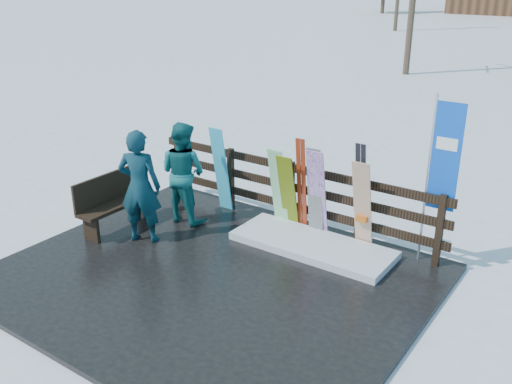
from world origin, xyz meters
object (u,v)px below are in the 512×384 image
Objects in this scene: bench at (114,199)px; person_back at (183,172)px; snowboard_1 at (278,188)px; snowboard_5 at (362,206)px; person_front at (140,187)px; snowboard_3 at (317,195)px; snowboard_4 at (315,193)px; snowboard_2 at (288,193)px; snowboard_0 at (221,170)px; rental_flag at (441,163)px.

person_back reaches higher than bench.
person_back is at bearing -155.33° from snowboard_1.
person_front is at bearing -151.16° from snowboard_5.
snowboard_3 is 0.88× the size of person_back.
snowboard_4 is at bearing -168.24° from person_front.
snowboard_5 is 3.16m from person_back.
bench is 2.97m from snowboard_2.
person_front reaches higher than snowboard_0.
person_front is at bearing -142.84° from snowboard_4.
snowboard_1 is 0.92× the size of snowboard_4.
snowboard_0 is 1.11× the size of snowboard_1.
person_front is at bearing -100.18° from snowboard_0.
snowboard_1 is 2.75m from rental_flag.
snowboard_1 is 0.82× the size of person_back.
bench is 3.46m from snowboard_3.
snowboard_0 is 1.24m from snowboard_1.
snowboard_2 is 0.53m from snowboard_4.
snowboard_1 is at bearing -174.06° from rental_flag.
rental_flag reaches higher than bench.
snowboard_5 is at bearing 22.80° from bench.
snowboard_0 is at bearing -114.77° from person_back.
snowboard_4 is (0.70, -0.00, 0.07)m from snowboard_1.
bench is 0.96× the size of snowboard_5.
snowboard_0 is 1.44m from snowboard_2.
person_back is at bearing -162.55° from snowboard_4.
snowboard_3 is at bearing 0.00° from snowboard_4.
snowboard_1 is 0.77× the size of person_front.
snowboard_2 reaches higher than bench.
snowboard_1 is 1.69m from person_back.
bench is 0.58× the size of rental_flag.
snowboard_2 is (1.43, -0.00, -0.12)m from snowboard_0.
person_back is at bearing -167.17° from snowboard_5.
snowboard_5 is at bearing 0.00° from snowboard_4.
person_front is at bearing -135.51° from snowboard_2.
person_front is (0.75, -0.09, 0.43)m from bench.
snowboard_1 reaches higher than snowboard_2.
rental_flag reaches higher than snowboard_0.
snowboard_2 is 0.89× the size of snowboard_5.
person_back is (-1.71, -0.70, 0.22)m from snowboard_2.
snowboard_4 reaches higher than snowboard_2.
rental_flag is 1.45× the size of person_back.
rental_flag is (3.84, 0.27, 0.80)m from snowboard_0.
snowboard_2 is 0.88× the size of snowboard_3.
snowboard_4 is at bearing -0.00° from snowboard_1.
snowboard_0 is at bearing 180.00° from snowboard_4.
snowboard_5 is (0.80, 0.00, -0.01)m from snowboard_3.
snowboard_3 is (2.00, -0.00, -0.03)m from snowboard_0.
person_front is (-4.14, -1.98, -0.66)m from rental_flag.
snowboard_1 is 0.19m from snowboard_2.
person_front is (-1.74, -1.71, 0.27)m from snowboard_2.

